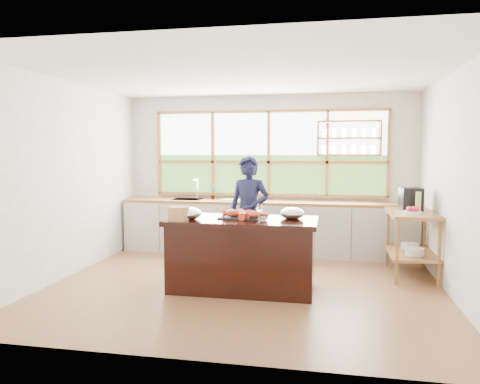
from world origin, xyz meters
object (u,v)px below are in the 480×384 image
(cook, at_px, (249,214))
(espresso_machine, at_px, (411,199))
(wicker_basket, at_px, (179,213))
(island, at_px, (242,254))

(cook, distance_m, espresso_machine, 2.31)
(cook, relative_size, wicker_basket, 6.41)
(espresso_machine, bearing_deg, cook, -177.22)
(island, relative_size, espresso_machine, 5.74)
(cook, bearing_deg, wicker_basket, -107.89)
(espresso_machine, bearing_deg, island, -155.88)
(island, relative_size, cook, 1.11)
(espresso_machine, xyz_separation_m, wicker_basket, (-2.93, -1.55, -0.08))
(espresso_machine, relative_size, wicker_basket, 1.24)
(island, distance_m, wicker_basket, 0.95)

